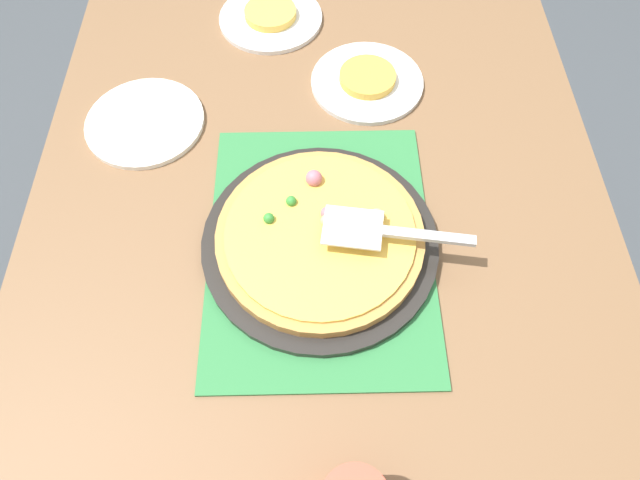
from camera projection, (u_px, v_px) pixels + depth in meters
name	position (u px, v px, depth m)	size (l,w,h in m)	color
ground_plane	(320.00, 376.00, 1.53)	(8.00, 8.00, 0.00)	#3D4247
dining_table	(320.00, 276.00, 0.97)	(1.40, 1.00, 0.75)	brown
placemat	(320.00, 245.00, 0.88)	(0.48, 0.36, 0.01)	#2D753D
pizza_pan	(320.00, 242.00, 0.87)	(0.38, 0.38, 0.01)	black
pizza	(320.00, 235.00, 0.85)	(0.33, 0.33, 0.05)	#B78442
plate_near_left	(367.00, 82.00, 1.06)	(0.22, 0.22, 0.01)	white
plate_far_right	(271.00, 18.00, 1.16)	(0.22, 0.22, 0.01)	white
plate_side	(145.00, 122.00, 1.01)	(0.22, 0.22, 0.01)	white
served_slice_left	(368.00, 77.00, 1.05)	(0.11, 0.11, 0.02)	gold
served_slice_right	(270.00, 13.00, 1.14)	(0.11, 0.11, 0.02)	#EAB747
pizza_server	(384.00, 231.00, 0.81)	(0.08, 0.23, 0.01)	silver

